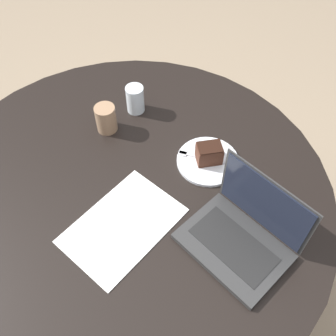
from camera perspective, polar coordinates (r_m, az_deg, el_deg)
ground_plane at (r=1.97m, az=-4.11°, el=-15.96°), size 12.00×12.00×0.00m
dining_table at (r=1.39m, az=-5.63°, el=-6.00°), size 1.35×1.35×0.77m
paper_document at (r=1.21m, az=-6.59°, el=-8.28°), size 0.42×0.37×0.00m
plate at (r=1.35m, az=5.76°, el=1.05°), size 0.21×0.21×0.01m
cake_slice at (r=1.32m, az=5.98°, el=2.16°), size 0.09×0.08×0.07m
fork at (r=1.35m, az=4.35°, el=1.70°), size 0.15×0.12×0.00m
coffee_glass at (r=1.43m, az=-8.99°, el=7.10°), size 0.07×0.07×0.10m
water_glass at (r=1.49m, az=-4.79°, el=9.93°), size 0.07×0.07×0.11m
laptop at (r=1.17m, az=10.65°, el=-9.47°), size 0.32×0.36×0.23m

